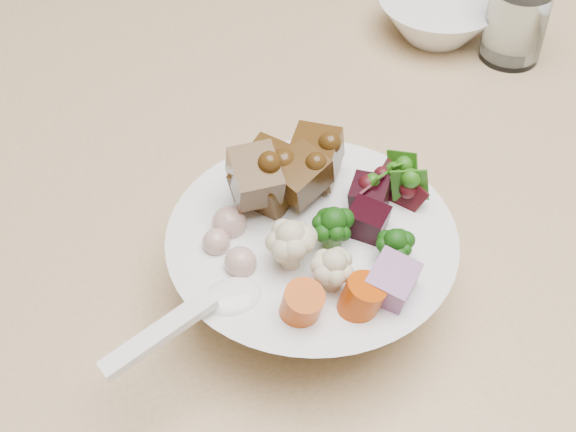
{
  "coord_description": "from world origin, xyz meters",
  "views": [
    {
      "loc": [
        -0.47,
        -0.35,
        1.3
      ],
      "look_at": [
        -0.3,
        0.06,
        0.83
      ],
      "focal_mm": 50.0,
      "sensor_mm": 36.0,
      "label": 1
    }
  ],
  "objects": [
    {
      "name": "food_bowl",
      "position": [
        -0.29,
        0.03,
        0.81
      ],
      "size": [
        0.23,
        0.23,
        0.12
      ],
      "color": "white",
      "rests_on": "dining_table"
    },
    {
      "name": "soup_spoon",
      "position": [
        -0.39,
        -0.01,
        0.84
      ],
      "size": [
        0.13,
        0.06,
        0.03
      ],
      "rotation": [
        0.0,
        0.0,
        0.27
      ],
      "color": "white",
      "rests_on": "food_bowl"
    },
    {
      "name": "water_glass",
      "position": [
        0.04,
        0.26,
        0.82
      ],
      "size": [
        0.07,
        0.07,
        0.12
      ],
      "color": "white",
      "rests_on": "dining_table"
    },
    {
      "name": "side_bowl",
      "position": [
        -0.01,
        0.33,
        0.79
      ],
      "size": [
        0.14,
        0.14,
        0.05
      ],
      "primitive_type": null,
      "color": "white",
      "rests_on": "dining_table"
    }
  ]
}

